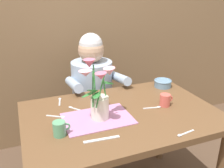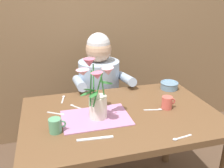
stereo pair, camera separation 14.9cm
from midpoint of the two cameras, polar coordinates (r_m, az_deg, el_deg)
wood_panel_backdrop at (r=2.37m, az=-3.76°, el=16.24°), size 4.00×0.10×2.50m
dining_table at (r=1.58m, az=4.81°, el=-9.90°), size 1.20×0.80×0.74m
seated_person at (r=2.14m, az=-0.85°, el=-3.46°), size 0.45×0.47×1.14m
striped_placemat at (r=1.47m, az=-0.86°, el=-7.90°), size 0.40×0.28×0.00m
flower_vase at (r=1.41m, az=-0.56°, el=-2.52°), size 0.23×0.27×0.34m
ceramic_bowl at (r=1.94m, az=15.31°, el=-0.31°), size 0.14×0.14×0.06m
dinner_knife at (r=1.29m, az=-0.58°, el=-12.65°), size 0.19×0.03×0.00m
ceramic_mug at (r=1.34m, az=-9.90°, el=-9.57°), size 0.09×0.07×0.08m
tea_cup at (r=1.63m, az=15.30°, el=-4.24°), size 0.09×0.07×0.08m
spoon_0 at (r=1.74m, az=-8.88°, el=-3.31°), size 0.04×0.12×0.01m
spoon_1 at (r=1.60m, az=12.85°, el=-5.88°), size 0.12×0.04×0.01m
spoon_2 at (r=1.54m, az=-9.63°, el=-6.90°), size 0.11×0.08×0.01m
spoon_3 at (r=1.61m, az=-6.02°, el=-5.26°), size 0.09×0.10×0.01m
spoon_4 at (r=1.36m, az=18.48°, el=-11.94°), size 0.12×0.03×0.01m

